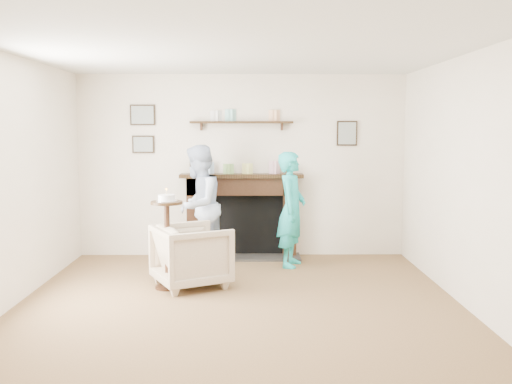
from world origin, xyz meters
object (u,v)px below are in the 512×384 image
woman (291,266)px  pedestal_table (167,227)px  armchair (192,286)px  man (199,265)px

woman → pedestal_table: (-1.45, -1.02, 0.69)m
woman → armchair: bearing=143.9°
woman → pedestal_table: 1.90m
man → pedestal_table: size_ratio=1.40×
armchair → woman: woman is taller
man → woman: size_ratio=1.06×
armchair → woman: size_ratio=0.52×
man → woman: bearing=102.9°
armchair → pedestal_table: size_ratio=0.69×
armchair → woman: (1.19, 0.93, 0.00)m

